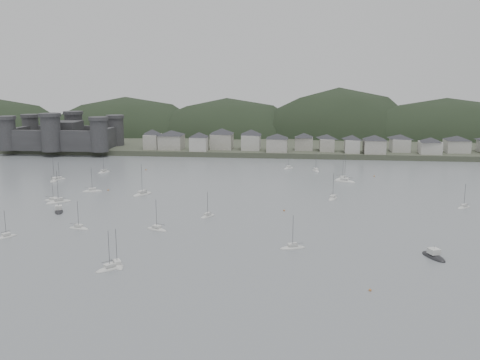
# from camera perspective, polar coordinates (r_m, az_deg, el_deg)

# --- Properties ---
(ground) EXTENTS (900.00, 900.00, 0.00)m
(ground) POSITION_cam_1_polar(r_m,az_deg,el_deg) (140.70, -3.48, -8.28)
(ground) COLOR slate
(ground) RESTS_ON ground
(far_shore_land) EXTENTS (900.00, 250.00, 3.00)m
(far_shore_land) POSITION_cam_1_polar(r_m,az_deg,el_deg) (428.69, 3.33, 5.05)
(far_shore_land) COLOR #383D2D
(far_shore_land) RESTS_ON ground
(forested_ridge) EXTENTS (851.55, 103.94, 102.57)m
(forested_ridge) POSITION_cam_1_polar(r_m,az_deg,el_deg) (404.66, 3.79, 2.86)
(forested_ridge) COLOR black
(forested_ridge) RESTS_ON ground
(castle) EXTENTS (66.00, 43.00, 20.00)m
(castle) POSITION_cam_1_polar(r_m,az_deg,el_deg) (343.82, -18.26, 4.60)
(castle) COLOR #313133
(castle) RESTS_ON far_shore_land
(waterfront_town) EXTENTS (451.48, 28.46, 12.92)m
(waterfront_town) POSITION_cam_1_polar(r_m,az_deg,el_deg) (317.46, 11.38, 4.02)
(waterfront_town) COLOR gray
(waterfront_town) RESTS_ON far_shore_land
(sailboat_lead) EXTENTS (5.17, 6.85, 9.15)m
(sailboat_lead) POSITION_cam_1_polar(r_m,az_deg,el_deg) (180.17, -3.46, -3.86)
(sailboat_lead) COLOR beige
(sailboat_lead) RESTS_ON ground
(moored_fleet) EXTENTS (251.30, 165.60, 13.18)m
(moored_fleet) POSITION_cam_1_polar(r_m,az_deg,el_deg) (200.46, -1.08, -2.30)
(moored_fleet) COLOR beige
(moored_fleet) RESTS_ON ground
(motor_launch_near) EXTENTS (6.41, 9.47, 4.11)m
(motor_launch_near) POSITION_cam_1_polar(r_m,az_deg,el_deg) (149.66, 19.86, -7.63)
(motor_launch_near) COLOR black
(motor_launch_near) RESTS_ON ground
(motor_launch_far) EXTENTS (5.91, 8.46, 3.91)m
(motor_launch_far) POSITION_cam_1_polar(r_m,az_deg,el_deg) (196.38, -18.68, -3.14)
(motor_launch_far) COLOR black
(motor_launch_far) RESTS_ON ground
(mooring_buoys) EXTENTS (181.58, 143.48, 0.70)m
(mooring_buoys) POSITION_cam_1_polar(r_m,az_deg,el_deg) (200.05, 0.83, -2.33)
(mooring_buoys) COLOR #B7733D
(mooring_buoys) RESTS_ON ground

